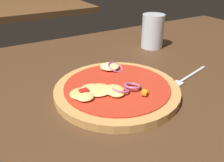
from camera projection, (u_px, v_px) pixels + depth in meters
name	position (u px, v px, depth m)	size (l,w,h in m)	color
dining_table	(129.00, 94.00, 0.52)	(1.44, 0.82, 0.03)	#4C301C
pizza	(116.00, 89.00, 0.48)	(0.26, 0.26, 0.03)	tan
fork	(185.00, 79.00, 0.54)	(0.17, 0.05, 0.01)	silver
beer_glass	(153.00, 33.00, 0.72)	(0.07, 0.07, 0.10)	silver
background_table	(19.00, 7.00, 1.42)	(0.77, 0.63, 0.03)	brown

